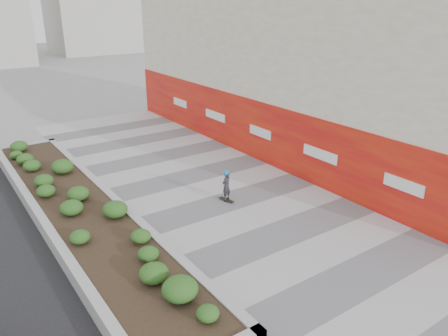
% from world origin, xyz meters
% --- Properties ---
extents(ground, '(160.00, 160.00, 0.00)m').
position_xyz_m(ground, '(0.00, 0.00, 0.00)').
color(ground, gray).
rests_on(ground, ground).
extents(walkway, '(8.00, 36.00, 0.01)m').
position_xyz_m(walkway, '(0.00, 3.00, 0.01)').
color(walkway, '#A8A8AD').
rests_on(walkway, ground).
extents(building, '(6.04, 24.08, 8.00)m').
position_xyz_m(building, '(6.98, 8.98, 3.98)').
color(building, beige).
rests_on(building, ground).
extents(planter, '(3.00, 18.00, 0.90)m').
position_xyz_m(planter, '(-5.50, 7.00, 0.42)').
color(planter, '#9E9EA0').
rests_on(planter, ground).
extents(manhole_cover, '(0.44, 0.44, 0.01)m').
position_xyz_m(manhole_cover, '(0.50, 3.00, 0.00)').
color(manhole_cover, '#595654').
rests_on(manhole_cover, ground).
extents(skateboarder, '(0.50, 0.74, 1.35)m').
position_xyz_m(skateboarder, '(-0.17, 5.08, 0.69)').
color(skateboarder, beige).
rests_on(skateboarder, ground).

